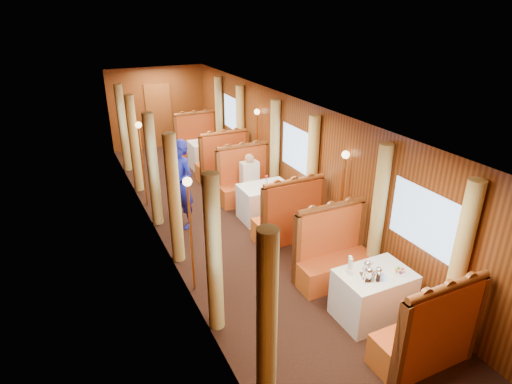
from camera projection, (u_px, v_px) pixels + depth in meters
floor at (233, 225)px, 8.94m from camera, size 3.00×12.00×0.01m
ceiling at (230, 106)px, 7.93m from camera, size 3.00×12.00×0.01m
wall_far at (158, 108)px, 13.39m from camera, size 3.00×0.01×2.50m
wall_left at (156, 181)px, 7.84m from camera, size 0.01×12.00×2.50m
wall_right at (297, 158)px, 9.02m from camera, size 0.01×12.00×2.50m
doorway_far at (159, 116)px, 13.47m from camera, size 0.80×0.04×2.00m
table_near at (373, 295)px, 6.19m from camera, size 1.05×0.72×0.75m
banquette_near_fwd at (427, 337)px, 5.34m from camera, size 1.30×0.55×1.34m
banquette_near_aft at (333, 258)px, 7.01m from camera, size 1.30×0.55×1.34m
table_mid at (265, 202)px, 9.08m from camera, size 1.05×0.72×0.75m
banquette_mid_fwd at (289, 220)px, 8.23m from camera, size 1.30×0.55×1.34m
banquette_mid_aft at (245, 183)px, 9.90m from camera, size 1.30×0.55×1.34m
table_far at (209, 154)px, 11.97m from camera, size 1.05×0.72×0.75m
banquette_far_fwd at (222, 164)px, 11.12m from camera, size 1.30×0.55×1.34m
banquette_far_aft at (198, 143)px, 12.79m from camera, size 1.30×0.55×1.34m
tea_tray at (374, 277)px, 5.94m from camera, size 0.41×0.36×0.01m
teapot_left at (369, 275)px, 5.87m from camera, size 0.23×0.20×0.15m
teapot_right at (379, 274)px, 5.92m from camera, size 0.17×0.14×0.12m
teapot_back at (367, 268)px, 6.04m from camera, size 0.18×0.14×0.14m
fruit_plate at (400, 271)px, 6.05m from camera, size 0.22×0.22×0.05m
cup_inboard at (350, 268)px, 5.96m from camera, size 0.08×0.08×0.26m
cup_outboard at (350, 266)px, 6.02m from camera, size 0.08×0.08×0.26m
rose_vase_mid at (267, 179)px, 8.83m from camera, size 0.06×0.06×0.36m
rose_vase_far at (207, 135)px, 11.72m from camera, size 0.06×0.06×0.36m
window_left_near at (228, 270)px, 4.88m from camera, size 0.01×1.20×0.90m
curtain_left_near_a at (267, 329)px, 4.39m from camera, size 0.22×0.22×2.35m
curtain_left_near_b at (214, 256)px, 5.68m from camera, size 0.22×0.22×2.35m
window_right_near at (423, 219)px, 6.05m from camera, size 0.01×1.20×0.90m
curtain_right_near_a at (459, 265)px, 5.47m from camera, size 0.22×0.22×2.35m
curtain_right_near_b at (378, 215)px, 6.76m from camera, size 0.22×0.22×2.35m
window_left_mid at (156, 171)px, 7.77m from camera, size 0.01×1.20×0.90m
curtain_left_mid_a at (174, 200)px, 7.28m from camera, size 0.22×0.22×2.35m
curtain_left_mid_b at (153, 171)px, 8.57m from camera, size 0.22×0.22×2.35m
window_right_mid at (297, 149)px, 8.94m from camera, size 0.01×1.20×0.90m
curtain_right_mid_a at (312, 175)px, 8.36m from camera, size 0.22×0.22×2.35m
curtain_right_mid_b at (275, 152)px, 9.65m from camera, size 0.22×0.22×2.35m
window_left_far at (123, 126)px, 10.66m from camera, size 0.01×1.20×0.90m
curtain_left_far_a at (134, 144)px, 10.17m from camera, size 0.22×0.22×2.35m
curtain_left_far_b at (123, 128)px, 11.46m from camera, size 0.22×0.22×2.35m
window_right_far at (233, 114)px, 11.83m from camera, size 0.01×1.20×0.90m
curtain_right_far_a at (240, 131)px, 11.25m from camera, size 0.22×0.22×2.35m
curtain_right_far_b at (219, 118)px, 12.54m from camera, size 0.22×0.22×2.35m
sconce_left_fore at (189, 212)px, 6.38m from camera, size 0.14×0.14×1.95m
sconce_right_fore at (343, 182)px, 7.49m from camera, size 0.14×0.14×1.95m
sconce_left_aft at (141, 147)px, 9.27m from camera, size 0.14×0.14×1.95m
sconce_right_aft at (257, 132)px, 10.38m from camera, size 0.14×0.14×1.95m
steward at (181, 184)px, 8.56m from camera, size 0.68×0.79×1.84m
passenger at (250, 174)px, 9.56m from camera, size 0.40×0.44×0.76m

